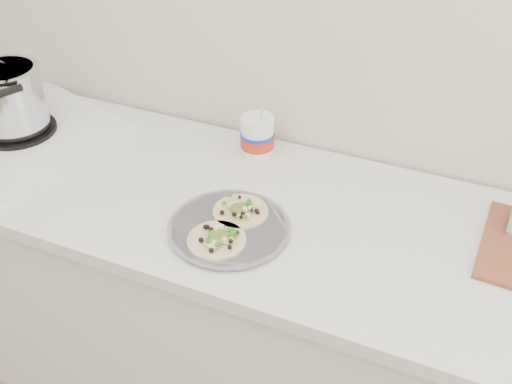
% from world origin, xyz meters
% --- Properties ---
extents(counter, '(2.44, 0.66, 0.90)m').
position_xyz_m(counter, '(0.00, 1.43, 0.45)').
color(counter, silver).
rests_on(counter, ground).
extents(stove, '(0.70, 0.67, 0.27)m').
position_xyz_m(stove, '(-0.81, 1.44, 0.99)').
color(stove, silver).
rests_on(stove, counter).
extents(taco_plate, '(0.31, 0.31, 0.04)m').
position_xyz_m(taco_plate, '(-0.01, 1.29, 0.92)').
color(taco_plate, slate).
rests_on(taco_plate, counter).
extents(tub, '(0.10, 0.10, 0.23)m').
position_xyz_m(tub, '(-0.08, 1.65, 0.97)').
color(tub, white).
rests_on(tub, counter).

